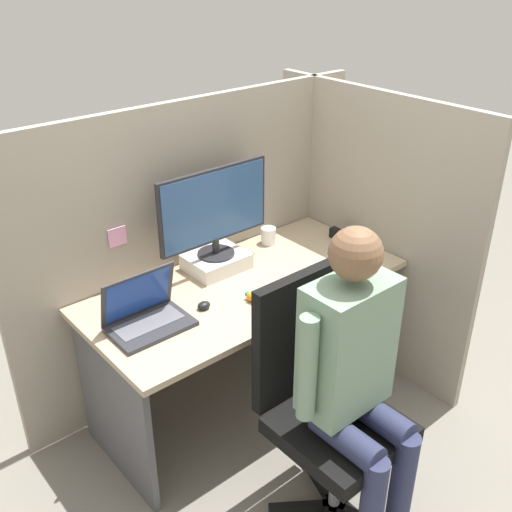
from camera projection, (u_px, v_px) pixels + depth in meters
name	position (u px, v px, depth m)	size (l,w,h in m)	color
ground_plane	(293.00, 436.00, 2.95)	(12.00, 12.00, 0.00)	slate
cubicle_panel_back	(198.00, 246.00, 3.09)	(2.05, 0.05, 1.53)	gray
cubicle_panel_right	(368.00, 232.00, 3.24)	(0.04, 1.36, 1.53)	gray
desk	(246.00, 313.00, 2.93)	(1.55, 0.72, 0.71)	tan
paper_box	(216.00, 261.00, 2.97)	(0.29, 0.23, 0.08)	white
monitor	(214.00, 209.00, 2.84)	(0.61, 0.18, 0.44)	#232328
laptop	(147.00, 316.00, 2.52)	(0.34, 0.23, 0.24)	#2D2D33
mouse	(204.00, 305.00, 2.65)	(0.06, 0.05, 0.03)	black
stapler	(342.00, 236.00, 3.25)	(0.04, 0.16, 0.06)	black
carrot_toy	(258.00, 301.00, 2.67)	(0.05, 0.14, 0.05)	orange
office_chair	(322.00, 399.00, 2.39)	(0.52, 0.56, 1.05)	black
person	(356.00, 371.00, 2.18)	(0.48, 0.40, 1.33)	#282D4C
coffee_mug	(268.00, 236.00, 3.22)	(0.08, 0.08, 0.09)	white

